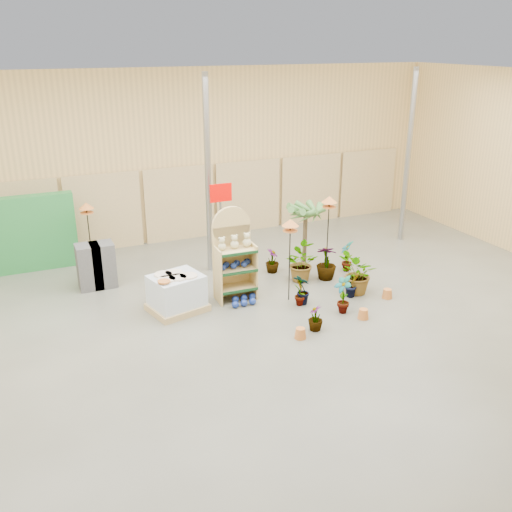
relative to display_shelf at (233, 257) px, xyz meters
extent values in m
cube|color=#545448|center=(0.06, -1.88, -0.95)|extent=(15.00, 12.00, 0.10)
cube|color=white|center=(0.06, -1.88, 3.65)|extent=(15.00, 12.00, 0.10)
cube|color=tan|center=(0.06, 4.17, 1.35)|extent=(15.00, 0.10, 4.50)
cylinder|color=gray|center=(5.56, 1.62, 1.35)|extent=(0.14, 0.14, 4.50)
cylinder|color=gray|center=(0.06, 1.62, 1.35)|extent=(0.14, 0.14, 4.50)
cube|color=tan|center=(-3.94, 4.04, 0.10)|extent=(1.90, 0.06, 2.00)
cube|color=tan|center=(-1.94, 4.04, 0.10)|extent=(1.90, 0.06, 2.00)
cube|color=tan|center=(0.06, 4.04, 0.10)|extent=(1.90, 0.06, 2.00)
cube|color=tan|center=(2.06, 4.04, 0.10)|extent=(1.90, 0.06, 2.00)
cube|color=tan|center=(4.06, 4.04, 0.10)|extent=(1.90, 0.06, 2.00)
cube|color=tan|center=(6.06, 4.04, 0.10)|extent=(1.90, 0.06, 2.00)
cube|color=tan|center=(0.00, 0.09, -0.12)|extent=(0.83, 0.10, 1.56)
cylinder|color=tan|center=(0.00, 0.09, 0.66)|extent=(0.83, 0.10, 0.82)
cube|color=tan|center=(0.00, -0.15, -0.62)|extent=(0.80, 0.49, 0.04)
cube|color=#0F3819|center=(0.00, -0.38, -0.62)|extent=(0.79, 0.06, 0.05)
cube|color=tan|center=(0.00, -0.15, -0.21)|extent=(0.80, 0.49, 0.04)
cube|color=#0F3819|center=(0.00, -0.38, -0.21)|extent=(0.79, 0.06, 0.05)
cube|color=tan|center=(0.00, -0.15, 0.20)|extent=(0.80, 0.49, 0.04)
cube|color=#0F3819|center=(0.00, -0.38, 0.20)|extent=(0.79, 0.06, 0.05)
cube|color=tan|center=(-0.39, -0.15, -0.30)|extent=(0.05, 0.46, 1.19)
cube|color=tan|center=(0.39, -0.15, -0.30)|extent=(0.05, 0.46, 1.19)
sphere|color=#C7BE89|center=(-0.27, -0.09, 0.30)|extent=(0.16, 0.16, 0.16)
sphere|color=#C7BE89|center=(-0.27, -0.09, 0.44)|extent=(0.13, 0.13, 0.13)
sphere|color=#C7BE89|center=(0.00, -0.09, 0.31)|extent=(0.17, 0.17, 0.17)
sphere|color=#C7BE89|center=(0.00, -0.09, 0.45)|extent=(0.13, 0.13, 0.13)
sphere|color=#C7BE89|center=(0.27, -0.09, 0.31)|extent=(0.18, 0.18, 0.18)
sphere|color=#C7BE89|center=(0.27, -0.09, 0.46)|extent=(0.13, 0.13, 0.13)
sphere|color=navy|center=(-0.29, -0.17, -0.12)|extent=(0.14, 0.14, 0.14)
sphere|color=navy|center=(-0.18, -0.06, -0.12)|extent=(0.14, 0.14, 0.14)
sphere|color=navy|center=(-0.06, -0.17, -0.12)|extent=(0.14, 0.14, 0.14)
sphere|color=navy|center=(0.06, -0.06, -0.12)|extent=(0.14, 0.14, 0.14)
sphere|color=navy|center=(0.18, -0.17, -0.12)|extent=(0.14, 0.14, 0.14)
sphere|color=navy|center=(0.29, -0.06, -0.12)|extent=(0.14, 0.14, 0.14)
sphere|color=navy|center=(-0.18, -0.53, -0.82)|extent=(0.15, 0.15, 0.15)
sphere|color=navy|center=(-0.08, -0.29, -0.82)|extent=(0.15, 0.15, 0.15)
sphere|color=navy|center=(0.02, -0.53, -0.82)|extent=(0.15, 0.15, 0.15)
sphere|color=navy|center=(0.11, -0.29, -0.82)|extent=(0.15, 0.15, 0.15)
sphere|color=navy|center=(0.21, -0.53, -0.82)|extent=(0.15, 0.15, 0.15)
sphere|color=navy|center=(0.30, -0.29, -0.82)|extent=(0.15, 0.15, 0.15)
cube|color=tan|center=(-1.28, -0.16, -0.83)|extent=(1.24, 1.12, 0.13)
cube|color=silver|center=(-1.28, -0.16, -0.46)|extent=(1.14, 1.01, 0.62)
cylinder|color=beige|center=(-1.51, -0.29, -0.13)|extent=(0.35, 0.35, 0.04)
cylinder|color=beige|center=(-1.28, -0.29, -0.13)|extent=(0.35, 0.35, 0.04)
cylinder|color=beige|center=(-1.06, -0.29, -0.13)|extent=(0.35, 0.35, 0.04)
cylinder|color=beige|center=(-1.51, -0.03, -0.13)|extent=(0.35, 0.35, 0.04)
cylinder|color=beige|center=(-1.28, -0.03, -0.13)|extent=(0.35, 0.35, 0.04)
cube|color=#383838|center=(-2.42, 1.68, -0.65)|extent=(0.50, 0.50, 0.50)
cube|color=#383838|center=(-2.42, 1.68, -0.15)|extent=(0.50, 0.50, 0.50)
cube|color=#383838|center=(-2.72, 1.68, -0.65)|extent=(0.50, 0.50, 0.50)
cube|color=#383838|center=(-2.72, 1.68, -0.15)|extent=(0.50, 0.50, 0.50)
cube|color=#237533|center=(-3.74, 3.32, 0.00)|extent=(2.00, 0.30, 1.80)
cylinder|color=gray|center=(0.16, 1.12, 0.20)|extent=(0.05, 0.05, 2.20)
cube|color=#E10400|center=(0.16, 1.08, 1.10)|extent=(0.50, 0.03, 0.40)
cylinder|color=black|center=(1.00, -0.62, -0.13)|extent=(0.02, 0.02, 1.54)
cylinder|color=#C16A2B|center=(1.00, -0.62, 0.64)|extent=(0.30, 0.30, 0.02)
cone|color=#C16A2B|center=(1.00, -0.62, 0.81)|extent=(0.34, 0.34, 0.14)
cylinder|color=black|center=(2.24, -0.02, -0.04)|extent=(0.02, 0.02, 1.73)
cylinder|color=#C16A2B|center=(2.24, -0.02, 0.83)|extent=(0.30, 0.30, 0.02)
cone|color=#C16A2B|center=(2.24, -0.02, 1.00)|extent=(0.34, 0.34, 0.14)
cylinder|color=black|center=(-2.53, 2.63, -0.18)|extent=(0.02, 0.02, 1.44)
cylinder|color=#C16A2B|center=(-2.53, 2.63, 0.54)|extent=(0.30, 0.30, 0.02)
cone|color=#C16A2B|center=(-2.53, 2.63, 0.71)|extent=(0.34, 0.34, 0.14)
cylinder|color=#4A3A24|center=(2.07, 0.71, -0.21)|extent=(0.10, 0.10, 1.38)
imported|color=#417030|center=(1.10, -0.95, -0.55)|extent=(0.39, 0.44, 0.70)
imported|color=#417030|center=(1.15, -0.93, -0.61)|extent=(0.40, 0.38, 0.57)
imported|color=#417030|center=(2.28, 0.04, -0.50)|extent=(0.61, 0.61, 0.80)
imported|color=#417030|center=(2.97, 0.28, -0.52)|extent=(0.44, 0.48, 0.76)
imported|color=#417030|center=(1.68, 0.22, -0.47)|extent=(0.68, 0.78, 0.86)
imported|color=#417030|center=(0.86, -2.01, -0.64)|extent=(0.40, 0.40, 0.51)
imported|color=#417030|center=(1.72, -1.58, -0.51)|extent=(0.30, 0.43, 0.78)
imported|color=#417030|center=(2.30, -1.02, -0.62)|extent=(0.32, 0.26, 0.57)
imported|color=#417030|center=(2.47, -0.94, -0.44)|extent=(1.08, 1.05, 0.91)
imported|color=#417030|center=(1.33, 0.90, -0.61)|extent=(0.43, 0.43, 0.57)
camera|label=1|loc=(-4.00, -10.32, 4.25)|focal=40.00mm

